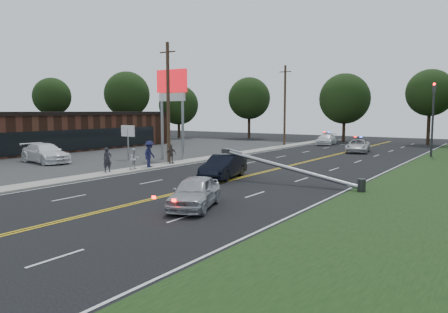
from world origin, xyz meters
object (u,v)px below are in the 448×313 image
Objects in this scene: utility_pole_mid at (168,102)px; utility_pole_far at (285,105)px; pylon_sign at (172,93)px; crashed_sedan at (223,167)px; traffic_signal at (433,113)px; emergency_a at (358,146)px; fallen_streetlight at (296,170)px; bystander_c at (150,154)px; emergency_b at (326,139)px; small_sign at (128,134)px; bystander_d at (171,154)px; waiting_sedan at (195,192)px; parked_car at (45,153)px; bystander_a at (107,160)px; bystander_b at (134,159)px.

utility_pole_mid and utility_pole_far have the same top height.
crashed_sedan is (9.69, -6.27, -5.23)m from pylon_sign.
traffic_signal reaches higher than emergency_a.
utility_pole_far is (0.00, 22.00, 0.00)m from utility_pole_mid.
utility_pole_far is at bearing 117.24° from fallen_streetlight.
emergency_b is at bearing -20.74° from bystander_c.
pylon_sign is 7.66m from bystander_c.
crashed_sedan reaches higher than emergency_b.
traffic_signal is 1.45× the size of emergency_a.
bystander_d is (5.66, -0.75, -1.44)m from small_sign.
crashed_sedan reaches higher than emergency_a.
crashed_sedan is 2.32× the size of bystander_c.
utility_pole_far is at bearing 29.36° from bystander_d.
emergency_a is at bearing 61.02° from utility_pole_mid.
parked_car is at bearing 140.73° from waiting_sedan.
fallen_streetlight is 8.37m from waiting_sedan.
waiting_sedan is at bearing -35.85° from small_sign.
waiting_sedan is 2.12× the size of bystander_c.
pylon_sign is 6.19m from bystander_d.
traffic_signal is 25.12m from utility_pole_mid.
pylon_sign is 20.06m from utility_pole_far.
crashed_sedan is at bearing -72.28° from utility_pole_far.
bystander_d is at bearing -131.60° from traffic_signal.
bystander_d reaches higher than emergency_b.
bystander_a is (5.25, -7.04, -1.35)m from small_sign.
bystander_d is at bearing 165.44° from fallen_streetlight.
bystander_b is (-9.33, -23.50, 0.21)m from emergency_a.
utility_pole_mid is 5.82× the size of bystander_a.
small_sign is 2.00× the size of bystander_d.
small_sign is 7.09m from parked_car.
utility_pole_far reaches higher than parked_car.
pylon_sign is 10.48m from bystander_a.
small_sign is at bearing 122.49° from waiting_sedan.
traffic_signal is 27.19m from bystander_c.
fallen_streetlight reaches higher than bystander_a.
pylon_sign is at bearing -93.72° from utility_pole_far.
pylon_sign is 1.71× the size of crashed_sedan.
utility_pole_mid is at bearing -106.47° from emergency_b.
pylon_sign is at bearing 29.74° from small_sign.
waiting_sedan is 2.78× the size of bystander_b.
pylon_sign is at bearing 123.02° from utility_pole_mid.
utility_pole_far is at bearing 87.92° from waiting_sedan.
emergency_a is at bearing -30.02° from parked_car.
bystander_a reaches higher than crashed_sedan.
small_sign is 0.66× the size of crashed_sedan.
emergency_a is (19.20, 24.14, -0.14)m from parked_car.
bystander_a is (0.45, -7.04, -4.10)m from utility_pole_mid.
emergency_b is (-4.65, 30.97, -0.06)m from crashed_sedan.
fallen_streetlight is at bearing -8.04° from crashed_sedan.
small_sign reaches higher than bystander_c.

